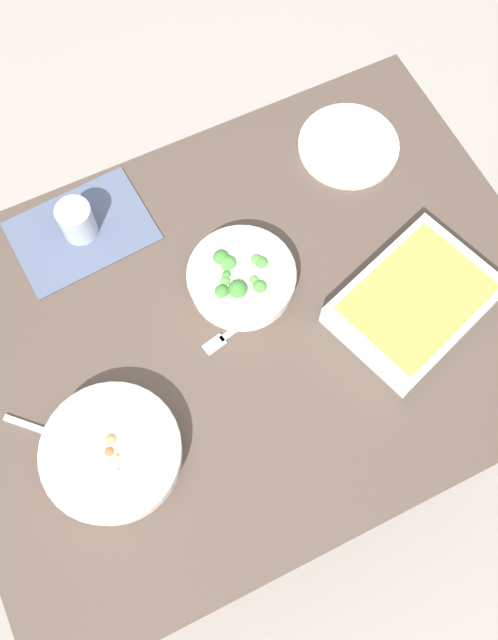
# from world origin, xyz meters

# --- Properties ---
(ground_plane) EXTENTS (6.00, 6.00, 0.00)m
(ground_plane) POSITION_xyz_m (0.00, 0.00, 0.00)
(ground_plane) COLOR #9E9389
(dining_table) EXTENTS (1.20, 0.90, 0.74)m
(dining_table) POSITION_xyz_m (0.00, 0.00, 0.65)
(dining_table) COLOR #4C3D33
(dining_table) RESTS_ON ground_plane
(placemat) EXTENTS (0.29, 0.22, 0.00)m
(placemat) POSITION_xyz_m (-0.23, 0.33, 0.74)
(placemat) COLOR #4C5670
(placemat) RESTS_ON dining_table
(stew_bowl) EXTENTS (0.25, 0.25, 0.06)m
(stew_bowl) POSITION_xyz_m (-0.34, -0.13, 0.77)
(stew_bowl) COLOR white
(stew_bowl) RESTS_ON dining_table
(broccoli_bowl) EXTENTS (0.22, 0.22, 0.07)m
(broccoli_bowl) POSITION_xyz_m (0.02, 0.08, 0.77)
(broccoli_bowl) COLOR white
(broccoli_bowl) RESTS_ON dining_table
(baking_dish) EXTENTS (0.35, 0.30, 0.06)m
(baking_dish) POSITION_xyz_m (0.30, -0.12, 0.77)
(baking_dish) COLOR silver
(baking_dish) RESTS_ON dining_table
(drink_cup) EXTENTS (0.07, 0.07, 0.08)m
(drink_cup) POSITION_xyz_m (-0.23, 0.33, 0.78)
(drink_cup) COLOR #B2BCC6
(drink_cup) RESTS_ON dining_table
(side_plate) EXTENTS (0.22, 0.22, 0.01)m
(side_plate) POSITION_xyz_m (0.37, 0.27, 0.75)
(side_plate) COLOR silver
(side_plate) RESTS_ON dining_table
(spoon_by_stew) EXTENTS (0.14, 0.14, 0.01)m
(spoon_by_stew) POSITION_xyz_m (-0.41, -0.06, 0.74)
(spoon_by_stew) COLOR silver
(spoon_by_stew) RESTS_ON dining_table
(fork_on_table) EXTENTS (0.18, 0.06, 0.01)m
(fork_on_table) POSITION_xyz_m (-0.03, -0.01, 0.74)
(fork_on_table) COLOR silver
(fork_on_table) RESTS_ON dining_table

